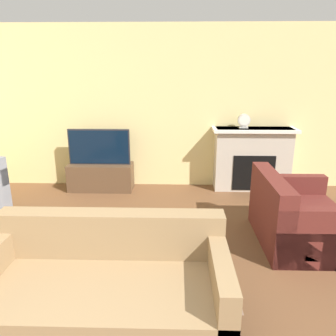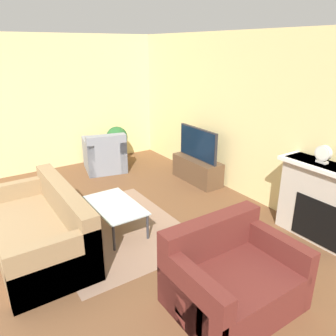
# 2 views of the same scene
# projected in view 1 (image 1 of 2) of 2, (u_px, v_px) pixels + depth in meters

# --- Properties ---
(wall_back) EXTENTS (8.62, 0.06, 2.70)m
(wall_back) POSITION_uv_depth(u_px,v_px,m) (134.00, 108.00, 5.55)
(wall_back) COLOR beige
(wall_back) RESTS_ON ground_plane
(area_rug) EXTENTS (2.22, 1.78, 0.00)m
(area_rug) POSITION_uv_depth(u_px,v_px,m) (128.00, 256.00, 3.62)
(area_rug) COLOR #896B56
(area_rug) RESTS_ON ground_plane
(fireplace) EXTENTS (1.37, 0.41, 1.06)m
(fireplace) POSITION_uv_depth(u_px,v_px,m) (252.00, 158.00, 5.52)
(fireplace) COLOR #BCB2A3
(fireplace) RESTS_ON ground_plane
(tv_stand) EXTENTS (1.08, 0.41, 0.45)m
(tv_stand) POSITION_uv_depth(u_px,v_px,m) (101.00, 177.00, 5.58)
(tv_stand) COLOR brown
(tv_stand) RESTS_ON ground_plane
(tv) EXTENTS (1.02, 0.06, 0.59)m
(tv) POSITION_uv_depth(u_px,v_px,m) (99.00, 147.00, 5.43)
(tv) COLOR #232328
(tv) RESTS_ON tv_stand
(couch_sectional) EXTENTS (1.92, 0.96, 0.82)m
(couch_sectional) POSITION_uv_depth(u_px,v_px,m) (106.00, 291.00, 2.60)
(couch_sectional) COLOR #8C704C
(couch_sectional) RESTS_ON ground_plane
(couch_loveseat) EXTENTS (0.95, 1.21, 0.82)m
(couch_loveseat) POSITION_uv_depth(u_px,v_px,m) (297.00, 219.00, 3.84)
(couch_loveseat) COLOR #5B231E
(couch_loveseat) RESTS_ON ground_plane
(coffee_table) EXTENTS (1.02, 0.58, 0.39)m
(coffee_table) POSITION_uv_depth(u_px,v_px,m) (127.00, 226.00, 3.54)
(coffee_table) COLOR #333338
(coffee_table) RESTS_ON ground_plane
(mantel_clock) EXTENTS (0.20, 0.07, 0.23)m
(mantel_clock) POSITION_uv_depth(u_px,v_px,m) (244.00, 121.00, 5.35)
(mantel_clock) COLOR beige
(mantel_clock) RESTS_ON fireplace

